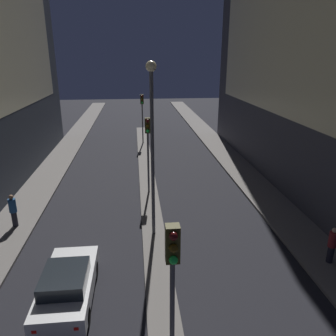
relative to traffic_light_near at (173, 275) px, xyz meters
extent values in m
cube|color=#66605B|center=(0.00, 14.65, -3.53)|extent=(1.12, 36.25, 0.14)
cylinder|color=#4C4C51|center=(0.00, 0.03, -1.55)|extent=(0.12, 0.12, 3.82)
cube|color=#3D3814|center=(0.00, 0.03, 0.81)|extent=(0.32, 0.28, 0.90)
sphere|color=#4C0F0F|center=(0.00, -0.15, 1.11)|extent=(0.20, 0.20, 0.20)
sphere|color=#4C380A|center=(0.00, -0.15, 0.81)|extent=(0.20, 0.20, 0.20)
sphere|color=#1EEA4C|center=(0.00, -0.15, 0.51)|extent=(0.20, 0.20, 0.20)
cylinder|color=#4C4C51|center=(0.00, 13.01, -1.55)|extent=(0.12, 0.12, 3.82)
cube|color=#3D3814|center=(0.00, 13.01, 0.81)|extent=(0.32, 0.28, 0.90)
sphere|color=#4C0F0F|center=(0.00, 12.83, 1.11)|extent=(0.20, 0.20, 0.20)
sphere|color=#4C380A|center=(0.00, 12.83, 0.81)|extent=(0.20, 0.20, 0.20)
sphere|color=#1EEA4C|center=(0.00, 12.83, 0.51)|extent=(0.20, 0.20, 0.20)
cylinder|color=#4C4C51|center=(0.00, 25.41, -1.55)|extent=(0.12, 0.12, 3.82)
cube|color=#3D3814|center=(0.00, 25.41, 0.81)|extent=(0.32, 0.28, 0.90)
sphere|color=#4C0F0F|center=(0.00, 25.23, 1.11)|extent=(0.20, 0.20, 0.20)
sphere|color=#4C380A|center=(0.00, 25.23, 0.81)|extent=(0.20, 0.20, 0.20)
sphere|color=#1EEA4C|center=(0.00, 25.23, 0.51)|extent=(0.20, 0.20, 0.20)
cylinder|color=#4C4C51|center=(0.00, 7.87, 0.37)|extent=(0.16, 0.16, 7.65)
sphere|color=#F9EAB2|center=(0.00, 7.87, 4.33)|extent=(0.45, 0.45, 0.45)
cube|color=silver|center=(-3.28, 3.67, -2.96)|extent=(1.74, 4.03, 0.63)
cube|color=black|center=(-3.28, 3.37, -2.41)|extent=(1.48, 1.81, 0.48)
cube|color=red|center=(-3.89, 1.65, -2.93)|extent=(0.14, 0.04, 0.10)
cube|color=red|center=(-2.67, 1.65, -2.93)|extent=(0.14, 0.04, 0.10)
cylinder|color=black|center=(-4.04, 4.92, -3.28)|extent=(0.22, 0.64, 0.64)
cylinder|color=black|center=(-2.52, 4.92, -3.28)|extent=(0.22, 0.64, 0.64)
cylinder|color=black|center=(-4.04, 2.42, -3.28)|extent=(0.22, 0.64, 0.64)
cylinder|color=black|center=(-2.52, 2.42, -3.28)|extent=(0.22, 0.64, 0.64)
cylinder|color=black|center=(-6.95, 9.29, -3.07)|extent=(0.27, 0.27, 0.79)
cylinder|color=navy|center=(-6.95, 9.29, -2.33)|extent=(0.36, 0.36, 0.70)
sphere|color=#9E704C|center=(-6.95, 9.29, -1.86)|extent=(0.23, 0.23, 0.23)
cylinder|color=black|center=(7.19, 4.77, -3.10)|extent=(0.26, 0.26, 0.73)
cylinder|color=maroon|center=(7.19, 4.77, -2.40)|extent=(0.35, 0.35, 0.65)
sphere|color=beige|center=(7.19, 4.77, -1.97)|extent=(0.21, 0.21, 0.21)
camera|label=1|loc=(-0.74, -6.21, 4.74)|focal=35.00mm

